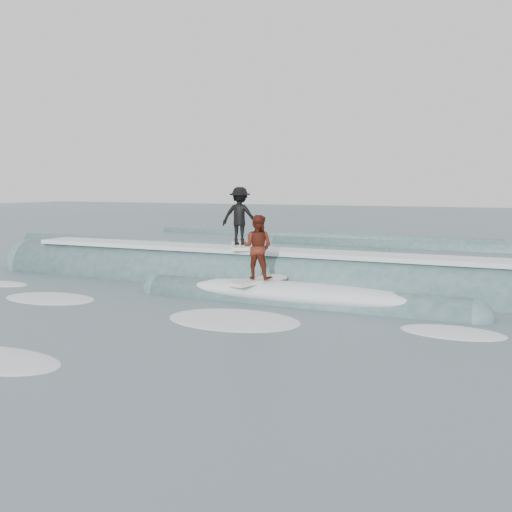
% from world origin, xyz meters
% --- Properties ---
extents(ground, '(160.00, 160.00, 0.00)m').
position_xyz_m(ground, '(0.00, 0.00, 0.00)').
color(ground, '#3F575C').
rests_on(ground, ground).
extents(breaking_wave, '(22.29, 3.92, 2.28)m').
position_xyz_m(breaking_wave, '(0.24, 4.40, 0.04)').
color(breaking_wave, '#365B5B').
rests_on(breaking_wave, ground).
extents(surfer_black, '(1.40, 2.03, 1.97)m').
position_xyz_m(surfer_black, '(-1.03, 4.69, 2.18)').
color(surfer_black, white).
rests_on(surfer_black, ground).
extents(surfer_red, '(1.08, 2.07, 1.90)m').
position_xyz_m(surfer_red, '(0.60, 2.49, 1.43)').
color(surfer_red, silver).
rests_on(surfer_red, ground).
extents(whitewater, '(16.03, 7.53, 0.10)m').
position_xyz_m(whitewater, '(-1.54, -0.50, 0.00)').
color(whitewater, white).
rests_on(whitewater, ground).
extents(far_swells, '(36.68, 8.65, 0.80)m').
position_xyz_m(far_swells, '(-1.61, 17.65, 0.00)').
color(far_swells, '#365B5B').
rests_on(far_swells, ground).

